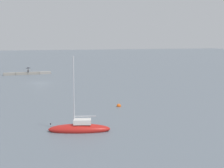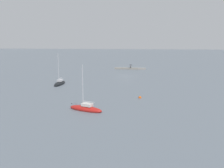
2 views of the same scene
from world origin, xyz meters
name	(u,v)px [view 2 (image 2 of 2)]	position (x,y,z in m)	size (l,w,h in m)	color
ground_plane	(126,76)	(0.00, 0.00, 0.00)	(500.00, 500.00, 0.00)	slate
seawall_pier	(130,68)	(0.00, -18.44, 0.32)	(11.93, 1.42, 0.63)	gray
person_seated_grey_left	(131,67)	(-0.19, -18.30, 0.88)	(0.47, 0.65, 0.73)	#1E2333
umbrella_open_black	(131,65)	(-0.20, -18.36, 1.75)	(1.36, 1.36, 1.29)	black
sailboat_black_near	(60,83)	(15.12, 16.85, 0.31)	(1.95, 6.38, 8.08)	black
sailboat_red_mid	(86,109)	(2.94, 37.93, 0.29)	(6.10, 3.57, 7.46)	red
mooring_buoy_near	(140,98)	(-5.23, 28.52, 0.10)	(0.57, 0.57, 0.57)	#EA5914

